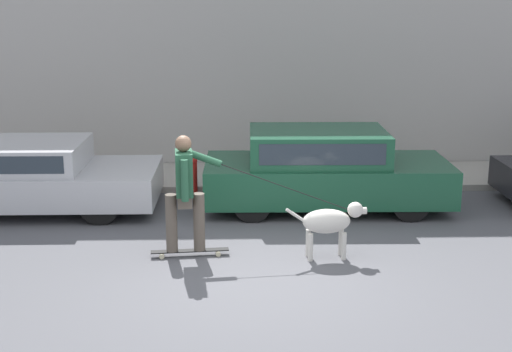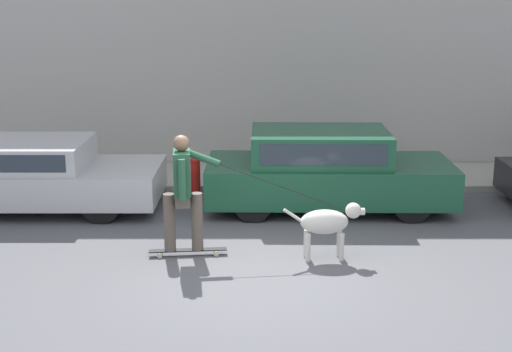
{
  "view_description": "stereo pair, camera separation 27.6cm",
  "coord_description": "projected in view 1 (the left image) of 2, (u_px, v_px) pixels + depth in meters",
  "views": [
    {
      "loc": [
        -0.2,
        -8.54,
        3.52
      ],
      "look_at": [
        0.07,
        1.55,
        0.95
      ],
      "focal_mm": 50.0,
      "sensor_mm": 36.0,
      "label": 1
    },
    {
      "loc": [
        0.08,
        -8.54,
        3.52
      ],
      "look_at": [
        0.07,
        1.55,
        0.95
      ],
      "focal_mm": 50.0,
      "sensor_mm": 36.0,
      "label": 2
    }
  ],
  "objects": [
    {
      "name": "ground_plane",
      "position": [
        254.0,
        277.0,
        9.15
      ],
      "size": [
        36.0,
        36.0,
        0.0
      ],
      "primitive_type": "plane",
      "color": "#545459"
    },
    {
      "name": "back_wall",
      "position": [
        247.0,
        32.0,
        14.41
      ],
      "size": [
        32.0,
        0.3,
        5.6
      ],
      "color": "#B2ADA8",
      "rests_on": "ground_plane"
    },
    {
      "name": "sidewalk_curb",
      "position": [
        248.0,
        176.0,
        13.99
      ],
      "size": [
        30.0,
        1.92,
        0.12
      ],
      "color": "#A39E93",
      "rests_on": "ground_plane"
    },
    {
      "name": "parked_car_0",
      "position": [
        22.0,
        176.0,
        11.88
      ],
      "size": [
        4.44,
        1.86,
        1.17
      ],
      "rotation": [
        0.0,
        0.0,
        0.0
      ],
      "color": "black",
      "rests_on": "ground_plane"
    },
    {
      "name": "parked_car_1",
      "position": [
        324.0,
        170.0,
        12.0
      ],
      "size": [
        4.11,
        1.81,
        1.34
      ],
      "rotation": [
        0.0,
        0.0,
        -0.01
      ],
      "color": "black",
      "rests_on": "ground_plane"
    },
    {
      "name": "dog",
      "position": [
        330.0,
        222.0,
        9.7
      ],
      "size": [
        1.12,
        0.38,
        0.79
      ],
      "rotation": [
        0.0,
        0.0,
        0.07
      ],
      "color": "beige",
      "rests_on": "ground_plane"
    },
    {
      "name": "skateboarder",
      "position": [
        185.0,
        189.0,
        9.65
      ],
      "size": [
        2.82,
        0.65,
        1.71
      ],
      "rotation": [
        0.0,
        0.0,
        0.1
      ],
      "color": "beige",
      "rests_on": "ground_plane"
    },
    {
      "name": "fire_hydrant",
      "position": [
        193.0,
        175.0,
        12.71
      ],
      "size": [
        0.18,
        0.18,
        0.75
      ],
      "color": "red",
      "rests_on": "ground_plane"
    }
  ]
}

